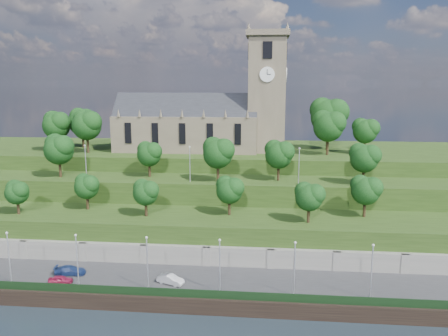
# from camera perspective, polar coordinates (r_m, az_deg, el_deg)

# --- Properties ---
(ground) EXTENTS (320.00, 320.00, 0.00)m
(ground) POSITION_cam_1_polar(r_m,az_deg,el_deg) (62.09, -8.55, -18.12)
(ground) COLOR black
(ground) RESTS_ON ground
(promenade) EXTENTS (160.00, 12.00, 2.00)m
(promenade) POSITION_cam_1_polar(r_m,az_deg,el_deg) (66.80, -7.31, -14.92)
(promenade) COLOR #2D2D30
(promenade) RESTS_ON ground
(quay_wall) EXTENTS (160.00, 0.50, 2.20)m
(quay_wall) POSITION_cam_1_polar(r_m,az_deg,el_deg) (61.52, -8.60, -17.25)
(quay_wall) COLOR black
(quay_wall) RESTS_ON ground
(fence) EXTENTS (160.00, 0.10, 1.20)m
(fence) POSITION_cam_1_polar(r_m,az_deg,el_deg) (61.39, -8.49, -15.73)
(fence) COLOR black
(fence) RESTS_ON promenade
(retaining_wall) EXTENTS (160.00, 2.10, 5.00)m
(retaining_wall) POSITION_cam_1_polar(r_m,az_deg,el_deg) (71.51, -6.27, -11.78)
(retaining_wall) COLOR slate
(retaining_wall) RESTS_ON ground
(embankment_lower) EXTENTS (160.00, 12.00, 8.00)m
(embankment_lower) POSITION_cam_1_polar(r_m,az_deg,el_deg) (76.47, -5.38, -9.02)
(embankment_lower) COLOR #223A13
(embankment_lower) RESTS_ON ground
(embankment_upper) EXTENTS (160.00, 10.00, 12.00)m
(embankment_upper) POSITION_cam_1_polar(r_m,az_deg,el_deg) (86.15, -4.04, -5.29)
(embankment_upper) COLOR #223A13
(embankment_upper) RESTS_ON ground
(hilltop) EXTENTS (160.00, 32.00, 15.00)m
(hilltop) POSITION_cam_1_polar(r_m,az_deg,el_deg) (105.92, -2.20, -1.36)
(hilltop) COLOR #223A13
(hilltop) RESTS_ON ground
(church) EXTENTS (38.60, 12.35, 27.60)m
(church) POSITION_cam_1_polar(r_m,az_deg,el_deg) (99.69, -2.12, 6.60)
(church) COLOR brown
(church) RESTS_ON hilltop
(trees_lower) EXTENTS (63.69, 8.59, 7.08)m
(trees_lower) POSITION_cam_1_polar(r_m,az_deg,el_deg) (73.49, -2.11, -2.90)
(trees_lower) COLOR black
(trees_lower) RESTS_ON embankment_lower
(trees_upper) EXTENTS (63.77, 8.16, 8.53)m
(trees_upper) POSITION_cam_1_polar(r_m,az_deg,el_deg) (82.45, -2.82, 2.11)
(trees_upper) COLOR black
(trees_upper) RESTS_ON embankment_upper
(trees_hilltop) EXTENTS (74.84, 17.19, 11.98)m
(trees_hilltop) POSITION_cam_1_polar(r_m,az_deg,el_deg) (98.76, -0.79, 6.18)
(trees_hilltop) COLOR black
(trees_hilltop) RESTS_ON hilltop
(lamp_posts_promenade) EXTENTS (60.36, 0.36, 7.70)m
(lamp_posts_promenade) POSITION_cam_1_polar(r_m,az_deg,el_deg) (61.95, -10.00, -11.61)
(lamp_posts_promenade) COLOR #B2B2B7
(lamp_posts_promenade) RESTS_ON promenade
(lamp_posts_upper) EXTENTS (40.36, 0.36, 6.81)m
(lamp_posts_upper) POSITION_cam_1_polar(r_m,az_deg,el_deg) (81.00, -4.48, 0.92)
(lamp_posts_upper) COLOR #B2B2B7
(lamp_posts_upper) RESTS_ON embankment_upper
(car_left) EXTENTS (3.52, 1.78, 1.15)m
(car_left) POSITION_cam_1_polar(r_m,az_deg,el_deg) (68.31, -20.57, -13.50)
(car_left) COLOR maroon
(car_left) RESTS_ON promenade
(car_middle) EXTENTS (4.21, 2.66, 1.31)m
(car_middle) POSITION_cam_1_polar(r_m,az_deg,el_deg) (64.56, -6.99, -14.24)
(car_middle) COLOR #A3A4A8
(car_middle) RESTS_ON promenade
(car_right) EXTENTS (4.72, 2.33, 1.32)m
(car_right) POSITION_cam_1_polar(r_m,az_deg,el_deg) (70.74, -19.45, -12.49)
(car_right) COLOR navy
(car_right) RESTS_ON promenade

